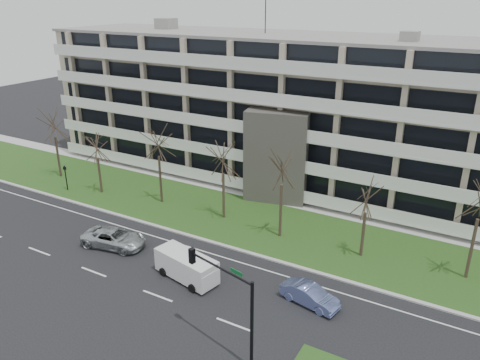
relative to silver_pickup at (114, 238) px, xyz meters
The scene contains 17 objects.
ground 8.23m from the silver_pickup, 26.22° to the right, with size 160.00×160.00×0.00m, color black.
grass_verge 11.94m from the silver_pickup, 51.92° to the left, with size 90.00×10.00×0.06m, color #214B19.
curb 8.58m from the silver_pickup, 30.79° to the left, with size 90.00×0.35×0.12m, color #B2B2AD.
sidewalk 16.61m from the silver_pickup, 63.71° to the left, with size 90.00×2.00×0.08m, color #B2B2AD.
lane_edge_line 7.93m from the silver_pickup, 21.40° to the left, with size 90.00×0.12×0.01m, color white.
apartment_building 23.92m from the silver_pickup, 71.31° to the left, with size 60.50×15.10×18.75m.
silver_pickup is the anchor object (origin of this frame).
blue_sedan 16.66m from the silver_pickup, ahead, with size 1.40×4.03×1.33m, color #7786CF.
white_van 7.96m from the silver_pickup, ahead, with size 5.20×2.79×1.91m.
traffic_signal 15.88m from the silver_pickup, 22.15° to the right, with size 4.86×1.45×5.77m.
pedestrian_signal 14.07m from the silver_pickup, 153.50° to the left, with size 0.26×0.21×2.75m.
tree_0 19.39m from the silver_pickup, 152.08° to the left, with size 4.11×4.11×8.23m.
tree_1 12.64m from the silver_pickup, 139.94° to the left, with size 3.38×3.38×6.76m.
tree_2 10.80m from the silver_pickup, 103.59° to the left, with size 4.27×4.27×8.54m.
tree_3 11.48m from the silver_pickup, 60.54° to the left, with size 3.89×3.89×7.78m.
tree_4 14.88m from the silver_pickup, 36.64° to the left, with size 4.21×4.21×8.42m.
tree_5 20.24m from the silver_pickup, 25.23° to the left, with size 3.32×3.32×6.65m.
Camera 1 is at (18.02, -20.37, 19.09)m, focal length 35.00 mm.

